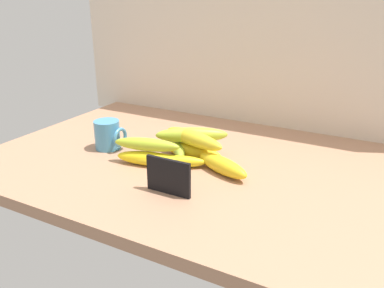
{
  "coord_description": "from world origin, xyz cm",
  "views": [
    {
      "loc": [
        47.66,
        -86.72,
        45.86
      ],
      "look_at": [
        1.33,
        -0.89,
        8.0
      ],
      "focal_mm": 37.09,
      "sensor_mm": 36.0,
      "label": 1
    }
  ],
  "objects_px": {
    "banana_4": "(178,144)",
    "banana_5": "(193,138)",
    "banana_0": "(149,159)",
    "chalkboard_sign": "(169,178)",
    "banana_6": "(147,144)",
    "banana_7": "(192,135)",
    "banana_3": "(222,165)",
    "banana_2": "(191,151)",
    "coffee_mug": "(108,135)",
    "banana_1": "(170,161)"
  },
  "relations": [
    {
      "from": "banana_2",
      "to": "banana_4",
      "type": "relative_size",
      "value": 0.84
    },
    {
      "from": "banana_4",
      "to": "banana_5",
      "type": "distance_m",
      "value": 0.08
    },
    {
      "from": "banana_4",
      "to": "banana_2",
      "type": "bearing_deg",
      "value": -26.6
    },
    {
      "from": "banana_3",
      "to": "banana_6",
      "type": "bearing_deg",
      "value": -168.19
    },
    {
      "from": "coffee_mug",
      "to": "banana_6",
      "type": "xyz_separation_m",
      "value": [
        0.16,
        -0.04,
        0.01
      ]
    },
    {
      "from": "banana_3",
      "to": "banana_4",
      "type": "xyz_separation_m",
      "value": [
        -0.17,
        0.08,
        -0.0
      ]
    },
    {
      "from": "banana_7",
      "to": "banana_3",
      "type": "bearing_deg",
      "value": -28.41
    },
    {
      "from": "banana_2",
      "to": "banana_3",
      "type": "bearing_deg",
      "value": -23.81
    },
    {
      "from": "banana_1",
      "to": "banana_6",
      "type": "relative_size",
      "value": 1.05
    },
    {
      "from": "banana_3",
      "to": "banana_2",
      "type": "bearing_deg",
      "value": 156.19
    },
    {
      "from": "chalkboard_sign",
      "to": "banana_2",
      "type": "relative_size",
      "value": 0.64
    },
    {
      "from": "coffee_mug",
      "to": "banana_0",
      "type": "relative_size",
      "value": 0.49
    },
    {
      "from": "chalkboard_sign",
      "to": "banana_3",
      "type": "xyz_separation_m",
      "value": [
        0.06,
        0.15,
        -0.02
      ]
    },
    {
      "from": "banana_1",
      "to": "coffee_mug",
      "type": "bearing_deg",
      "value": 172.74
    },
    {
      "from": "chalkboard_sign",
      "to": "banana_0",
      "type": "relative_size",
      "value": 0.61
    },
    {
      "from": "banana_0",
      "to": "banana_7",
      "type": "xyz_separation_m",
      "value": [
        0.06,
        0.11,
        0.04
      ]
    },
    {
      "from": "banana_1",
      "to": "banana_6",
      "type": "bearing_deg",
      "value": -170.4
    },
    {
      "from": "banana_3",
      "to": "banana_7",
      "type": "relative_size",
      "value": 0.84
    },
    {
      "from": "banana_0",
      "to": "banana_7",
      "type": "distance_m",
      "value": 0.14
    },
    {
      "from": "banana_2",
      "to": "banana_4",
      "type": "bearing_deg",
      "value": 153.4
    },
    {
      "from": "banana_2",
      "to": "banana_6",
      "type": "distance_m",
      "value": 0.13
    },
    {
      "from": "banana_6",
      "to": "banana_7",
      "type": "height_order",
      "value": "banana_7"
    },
    {
      "from": "banana_0",
      "to": "coffee_mug",
      "type": "bearing_deg",
      "value": 165.48
    },
    {
      "from": "banana_1",
      "to": "banana_7",
      "type": "xyz_separation_m",
      "value": [
        0.01,
        0.1,
        0.04
      ]
    },
    {
      "from": "coffee_mug",
      "to": "banana_7",
      "type": "distance_m",
      "value": 0.25
    },
    {
      "from": "banana_3",
      "to": "banana_7",
      "type": "xyz_separation_m",
      "value": [
        -0.12,
        0.07,
        0.04
      ]
    },
    {
      "from": "banana_2",
      "to": "banana_6",
      "type": "xyz_separation_m",
      "value": [
        -0.08,
        -0.09,
        0.04
      ]
    },
    {
      "from": "banana_1",
      "to": "banana_2",
      "type": "bearing_deg",
      "value": 79.06
    },
    {
      "from": "banana_2",
      "to": "banana_1",
      "type": "bearing_deg",
      "value": -100.94
    },
    {
      "from": "banana_0",
      "to": "banana_4",
      "type": "bearing_deg",
      "value": 83.91
    },
    {
      "from": "banana_0",
      "to": "banana_4",
      "type": "relative_size",
      "value": 0.88
    },
    {
      "from": "banana_5",
      "to": "banana_1",
      "type": "bearing_deg",
      "value": -109.64
    },
    {
      "from": "chalkboard_sign",
      "to": "banana_6",
      "type": "distance_m",
      "value": 0.18
    },
    {
      "from": "banana_5",
      "to": "banana_3",
      "type": "bearing_deg",
      "value": -23.2
    },
    {
      "from": "coffee_mug",
      "to": "banana_4",
      "type": "height_order",
      "value": "coffee_mug"
    },
    {
      "from": "coffee_mug",
      "to": "banana_6",
      "type": "relative_size",
      "value": 0.5
    },
    {
      "from": "banana_0",
      "to": "banana_3",
      "type": "distance_m",
      "value": 0.19
    },
    {
      "from": "banana_3",
      "to": "banana_4",
      "type": "relative_size",
      "value": 0.81
    },
    {
      "from": "banana_5",
      "to": "chalkboard_sign",
      "type": "bearing_deg",
      "value": -77.39
    },
    {
      "from": "coffee_mug",
      "to": "banana_0",
      "type": "distance_m",
      "value": 0.18
    },
    {
      "from": "chalkboard_sign",
      "to": "banana_2",
      "type": "distance_m",
      "value": 0.21
    },
    {
      "from": "coffee_mug",
      "to": "banana_6",
      "type": "bearing_deg",
      "value": -13.67
    },
    {
      "from": "banana_5",
      "to": "banana_7",
      "type": "height_order",
      "value": "same"
    },
    {
      "from": "chalkboard_sign",
      "to": "banana_0",
      "type": "height_order",
      "value": "chalkboard_sign"
    },
    {
      "from": "banana_0",
      "to": "banana_5",
      "type": "distance_m",
      "value": 0.13
    },
    {
      "from": "chalkboard_sign",
      "to": "banana_4",
      "type": "distance_m",
      "value": 0.26
    },
    {
      "from": "coffee_mug",
      "to": "banana_4",
      "type": "xyz_separation_m",
      "value": [
        0.19,
        0.08,
        -0.02
      ]
    },
    {
      "from": "coffee_mug",
      "to": "banana_3",
      "type": "bearing_deg",
      "value": 0.33
    },
    {
      "from": "banana_2",
      "to": "banana_6",
      "type": "bearing_deg",
      "value": -130.2
    },
    {
      "from": "banana_0",
      "to": "banana_1",
      "type": "distance_m",
      "value": 0.05
    }
  ]
}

